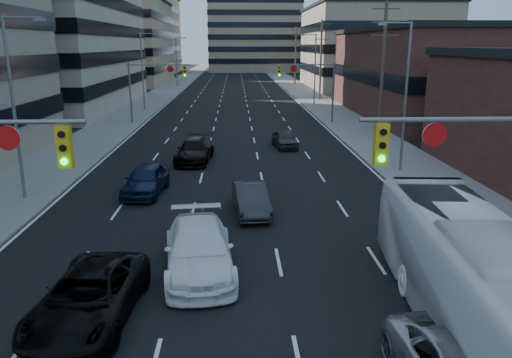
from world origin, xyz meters
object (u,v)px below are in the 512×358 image
at_px(white_van, 199,249).
at_px(transit_bus, 478,281).
at_px(black_pickup, 89,297).
at_px(sedan_blue, 146,180).

height_order(white_van, transit_bus, transit_bus).
height_order(black_pickup, white_van, white_van).
xyz_separation_m(black_pickup, white_van, (2.91, 3.11, 0.08)).
bearing_deg(transit_bus, white_van, 154.45).
xyz_separation_m(white_van, transit_bus, (7.69, -4.35, 0.81)).
height_order(black_pickup, transit_bus, transit_bus).
relative_size(black_pickup, sedan_blue, 1.17).
distance_m(black_pickup, white_van, 4.26).
bearing_deg(black_pickup, transit_bus, -2.83).
distance_m(black_pickup, sedan_blue, 12.67).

